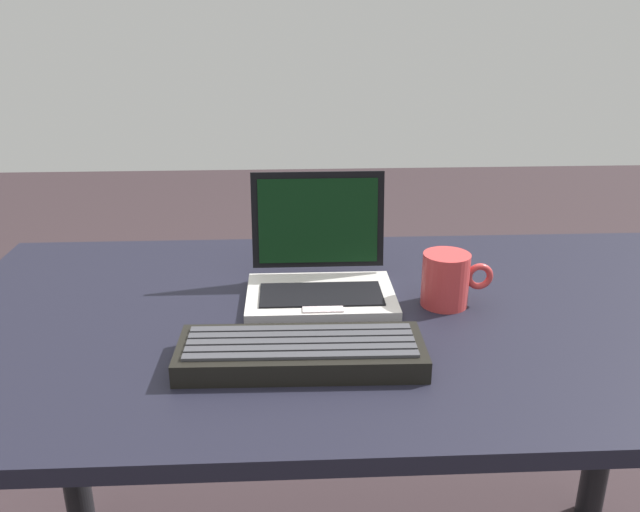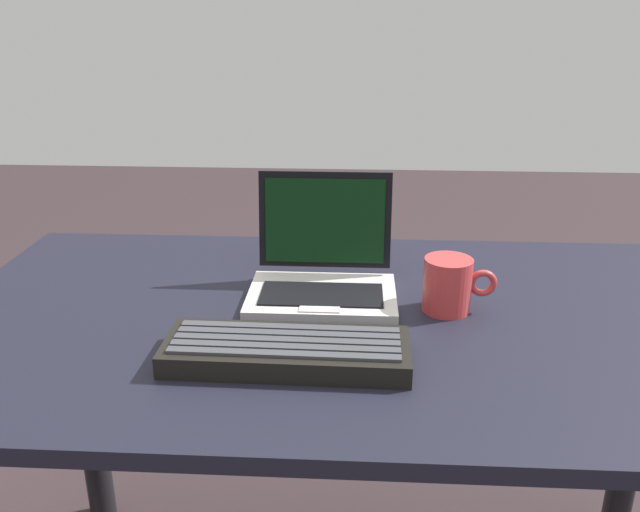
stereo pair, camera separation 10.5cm
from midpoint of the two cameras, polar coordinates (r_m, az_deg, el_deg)
desk at (r=1.11m, az=5.98°, el=-10.55°), size 1.35×0.73×0.71m
laptop_front at (r=1.11m, az=2.96°, el=-1.43°), size 0.25×0.19×0.19m
external_keyboard at (r=0.91m, az=0.41°, el=-8.33°), size 0.34×0.13×0.04m
coffee_mug at (r=1.07m, az=13.89°, el=-2.51°), size 0.12×0.08×0.09m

